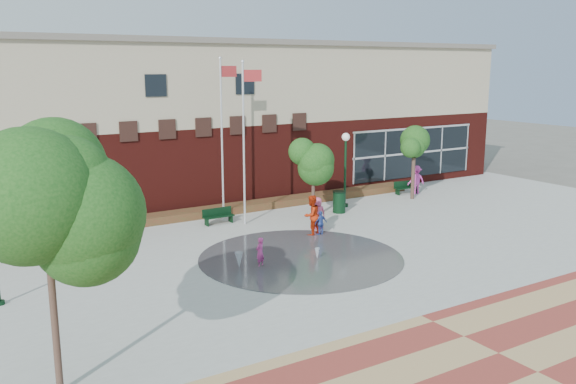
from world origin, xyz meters
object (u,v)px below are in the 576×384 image
flagpole_right (245,135)px  child_splash (260,252)px  tree_big_left (45,208)px  flagpole_left (223,131)px  bench_left (104,232)px  trash_can (339,202)px

flagpole_right → child_splash: size_ratio=6.78×
tree_big_left → flagpole_left: bearing=50.8°
flagpole_right → flagpole_left: bearing=127.4°
tree_big_left → child_splash: tree_big_left is taller
bench_left → trash_can: bearing=4.1°
flagpole_left → trash_can: 7.34m
flagpole_left → bench_left: size_ratio=4.16×
flagpole_left → bench_left: flagpole_left is taller
flagpole_left → trash_can: (5.85, -1.99, -3.96)m
flagpole_left → bench_left: 7.59m
trash_can → child_splash: size_ratio=1.01×
bench_left → tree_big_left: (-4.57, -12.93, 4.28)m
tree_big_left → child_splash: 11.17m
trash_can → bench_left: bearing=172.4°
tree_big_left → flagpole_right: bearing=46.2°
child_splash → tree_big_left: bearing=7.8°
flagpole_left → tree_big_left: 17.16m
flagpole_right → trash_can: flagpole_right is taller
bench_left → child_splash: (4.15, -7.21, 0.28)m
flagpole_left → bench_left: bearing=-176.9°
trash_can → child_splash: bearing=-145.0°
bench_left → child_splash: bearing=-48.3°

